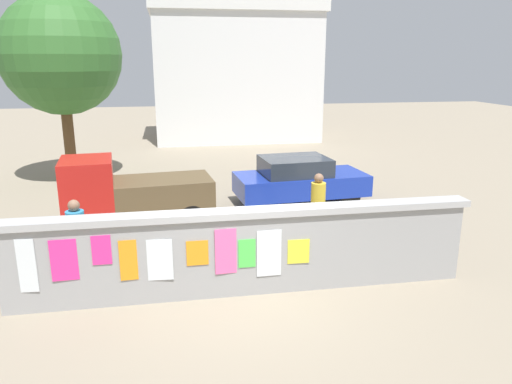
# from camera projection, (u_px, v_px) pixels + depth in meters

# --- Properties ---
(ground) EXTENTS (60.00, 60.00, 0.00)m
(ground) POSITION_uv_depth(u_px,v_px,m) (209.00, 185.00, 16.54)
(ground) COLOR gray
(poster_wall) EXTENTS (8.49, 0.42, 1.59)m
(poster_wall) POSITION_uv_depth(u_px,v_px,m) (245.00, 251.00, 8.72)
(poster_wall) COLOR #969696
(poster_wall) RESTS_ON ground
(auto_rickshaw_truck) EXTENTS (3.73, 1.86, 1.85)m
(auto_rickshaw_truck) POSITION_uv_depth(u_px,v_px,m) (131.00, 194.00, 12.07)
(auto_rickshaw_truck) COLOR black
(auto_rickshaw_truck) RESTS_ON ground
(car_parked) EXTENTS (3.92, 2.00, 1.40)m
(car_parked) POSITION_uv_depth(u_px,v_px,m) (299.00, 180.00, 14.27)
(car_parked) COLOR black
(car_parked) RESTS_ON ground
(motorcycle) EXTENTS (1.89, 0.59, 0.87)m
(motorcycle) POSITION_uv_depth(u_px,v_px,m) (255.00, 236.00, 10.44)
(motorcycle) COLOR black
(motorcycle) RESTS_ON ground
(bicycle_far) EXTENTS (1.71, 0.44, 0.95)m
(bicycle_far) POSITION_uv_depth(u_px,v_px,m) (357.00, 243.00, 10.31)
(bicycle_far) COLOR black
(bicycle_far) RESTS_ON ground
(person_walking) EXTENTS (0.46, 0.46, 1.62)m
(person_walking) POSITION_uv_depth(u_px,v_px,m) (76.00, 232.00, 9.18)
(person_walking) COLOR yellow
(person_walking) RESTS_ON ground
(person_bystander) EXTENTS (0.37, 0.37, 1.62)m
(person_bystander) POSITION_uv_depth(u_px,v_px,m) (318.00, 200.00, 11.27)
(person_bystander) COLOR purple
(person_bystander) RESTS_ON ground
(tree_roadside) EXTENTS (4.02, 4.02, 6.31)m
(tree_roadside) POSITION_uv_depth(u_px,v_px,m) (61.00, 55.00, 16.23)
(tree_roadside) COLOR brown
(tree_roadside) RESTS_ON ground
(building_background) EXTENTS (8.63, 5.19, 6.90)m
(building_background) POSITION_uv_depth(u_px,v_px,m) (235.00, 73.00, 25.70)
(building_background) COLOR silver
(building_background) RESTS_ON ground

